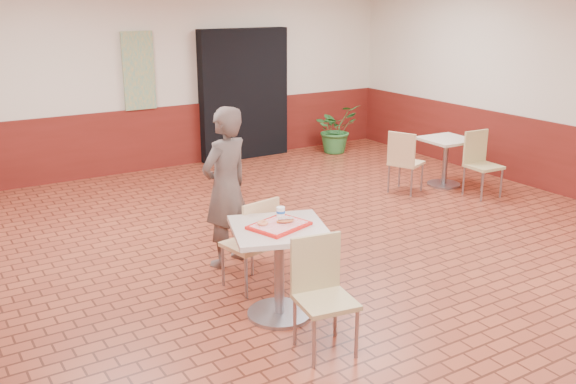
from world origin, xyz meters
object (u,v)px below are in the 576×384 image
customer (226,187)px  ring_donut (263,223)px  chair_main_back (254,239)px  serving_tray (279,225)px  chair_main_front (321,288)px  long_john_donut (285,220)px  main_table (279,257)px  chair_second_left (404,159)px  second_table (446,154)px  paper_cup (281,212)px  potted_plant (336,129)px  chair_second_front (480,160)px

customer → ring_donut: 1.25m
chair_main_back → ring_donut: bearing=59.2°
serving_tray → chair_main_front: bearing=-89.5°
chair_main_front → long_john_donut: 0.73m
main_table → ring_donut: bearing=156.4°
main_table → ring_donut: (-0.13, 0.06, 0.32)m
ring_donut → chair_second_left: size_ratio=0.11×
customer → long_john_donut: customer is taller
customer → serving_tray: (-0.13, -1.28, 0.01)m
main_table → long_john_donut: bearing=-3.1°
second_table → paper_cup: bearing=-153.3°
main_table → paper_cup: size_ratio=8.68×
chair_second_left → chair_main_front: bearing=106.8°
main_table → second_table: bearing=27.6°
chair_main_back → potted_plant: (3.98, 4.17, -0.08)m
main_table → chair_main_back: (0.07, 0.59, -0.05)m
chair_main_back → long_john_donut: size_ratio=5.69×
ring_donut → long_john_donut: size_ratio=0.59×
customer → chair_second_front: (4.13, 0.32, -0.33)m
potted_plant → chair_main_front: bearing=-126.9°
customer → ring_donut: (-0.26, -1.22, 0.04)m
paper_cup → serving_tray: bearing=-126.2°
chair_main_front → chair_second_front: size_ratio=1.02×
paper_cup → chair_second_left: bearing=32.3°
paper_cup → potted_plant: bearing=49.5°
paper_cup → customer: bearing=88.1°
main_table → serving_tray: size_ratio=1.78×
customer → main_table: bearing=64.5°
main_table → chair_main_back: chair_main_back is taller
main_table → paper_cup: paper_cup is taller
main_table → long_john_donut: (0.06, -0.00, 0.32)m
chair_main_back → second_table: (4.12, 1.61, -0.03)m
chair_second_left → chair_second_front: (0.85, -0.63, 0.01)m
second_table → potted_plant: 2.57m
serving_tray → paper_cup: bearing=53.8°
ring_donut → paper_cup: 0.24m
potted_plant → serving_tray: bearing=-130.4°
second_table → chair_second_front: size_ratio=0.79×
customer → chair_main_back: bearing=65.3°
chair_main_back → chair_second_front: bearing=-176.6°
main_table → potted_plant: bearing=49.6°
ring_donut → main_table: bearing=-23.6°
chair_second_left → chair_second_front: chair_second_front is taller
customer → potted_plant: customer is taller
main_table → serving_tray: 0.29m
chair_second_left → chair_second_front: size_ratio=0.99×
long_john_donut → chair_second_left: bearing=33.6°
chair_main_back → paper_cup: 0.60m
main_table → chair_second_front: bearing=20.5°
main_table → chair_main_back: bearing=83.1°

